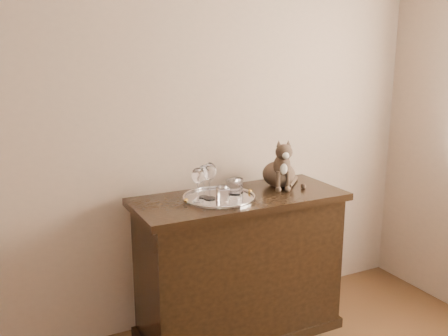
{
  "coord_description": "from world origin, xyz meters",
  "views": [
    {
      "loc": [
        -0.67,
        -0.41,
        1.66
      ],
      "look_at": [
        0.51,
        1.95,
        1.02
      ],
      "focal_mm": 40.0,
      "sensor_mm": 36.0,
      "label": 1
    }
  ],
  "objects_px": {
    "wine_glass_c": "(198,185)",
    "tumbler_c": "(236,186)",
    "tray": "(219,198)",
    "tumbler_a": "(233,189)",
    "wine_glass_a": "(204,181)",
    "cat": "(279,162)",
    "tumbler_b": "(223,195)",
    "wine_glass_d": "(210,181)",
    "sideboard": "(239,266)"
  },
  "relations": [
    {
      "from": "wine_glass_c",
      "to": "cat",
      "type": "relative_size",
      "value": 0.62
    },
    {
      "from": "wine_glass_a",
      "to": "tumbler_c",
      "type": "xyz_separation_m",
      "value": [
        0.2,
        -0.01,
        -0.05
      ]
    },
    {
      "from": "tray",
      "to": "tumbler_a",
      "type": "xyz_separation_m",
      "value": [
        0.07,
        -0.03,
        0.05
      ]
    },
    {
      "from": "wine_glass_a",
      "to": "wine_glass_d",
      "type": "relative_size",
      "value": 0.89
    },
    {
      "from": "tumbler_c",
      "to": "wine_glass_a",
      "type": "bearing_deg",
      "value": 177.78
    },
    {
      "from": "tumbler_c",
      "to": "sideboard",
      "type": "bearing_deg",
      "value": -83.41
    },
    {
      "from": "wine_glass_d",
      "to": "tumbler_b",
      "type": "bearing_deg",
      "value": -67.29
    },
    {
      "from": "wine_glass_a",
      "to": "cat",
      "type": "height_order",
      "value": "cat"
    },
    {
      "from": "tumbler_a",
      "to": "tumbler_b",
      "type": "bearing_deg",
      "value": -149.99
    },
    {
      "from": "tumbler_a",
      "to": "tumbler_b",
      "type": "distance_m",
      "value": 0.1
    },
    {
      "from": "tray",
      "to": "wine_glass_d",
      "type": "xyz_separation_m",
      "value": [
        -0.06,
        0.0,
        0.11
      ]
    },
    {
      "from": "wine_glass_a",
      "to": "tray",
      "type": "bearing_deg",
      "value": -28.33
    },
    {
      "from": "sideboard",
      "to": "tumbler_a",
      "type": "distance_m",
      "value": 0.49
    },
    {
      "from": "tray",
      "to": "wine_glass_c",
      "type": "distance_m",
      "value": 0.16
    },
    {
      "from": "tumbler_c",
      "to": "cat",
      "type": "distance_m",
      "value": 0.33
    },
    {
      "from": "tray",
      "to": "tumbler_c",
      "type": "relative_size",
      "value": 4.77
    },
    {
      "from": "tumbler_b",
      "to": "tumbler_c",
      "type": "relative_size",
      "value": 0.98
    },
    {
      "from": "sideboard",
      "to": "wine_glass_c",
      "type": "xyz_separation_m",
      "value": [
        -0.26,
        -0.01,
        0.53
      ]
    },
    {
      "from": "wine_glass_a",
      "to": "wine_glass_c",
      "type": "relative_size",
      "value": 0.98
    },
    {
      "from": "sideboard",
      "to": "cat",
      "type": "height_order",
      "value": "cat"
    },
    {
      "from": "wine_glass_a",
      "to": "tumbler_b",
      "type": "xyz_separation_m",
      "value": [
        0.06,
        -0.12,
        -0.05
      ]
    },
    {
      "from": "tray",
      "to": "tumbler_a",
      "type": "height_order",
      "value": "tumbler_a"
    },
    {
      "from": "wine_glass_a",
      "to": "wine_glass_c",
      "type": "bearing_deg",
      "value": -137.41
    },
    {
      "from": "tumbler_a",
      "to": "wine_glass_c",
      "type": "bearing_deg",
      "value": 173.59
    },
    {
      "from": "sideboard",
      "to": "wine_glass_c",
      "type": "height_order",
      "value": "wine_glass_c"
    },
    {
      "from": "wine_glass_d",
      "to": "sideboard",
      "type": "bearing_deg",
      "value": -0.72
    },
    {
      "from": "wine_glass_a",
      "to": "wine_glass_d",
      "type": "bearing_deg",
      "value": -63.43
    },
    {
      "from": "wine_glass_c",
      "to": "wine_glass_d",
      "type": "distance_m",
      "value": 0.08
    },
    {
      "from": "tray",
      "to": "tumbler_c",
      "type": "xyz_separation_m",
      "value": [
        0.12,
        0.03,
        0.05
      ]
    },
    {
      "from": "wine_glass_a",
      "to": "tumbler_b",
      "type": "relative_size",
      "value": 2.19
    },
    {
      "from": "sideboard",
      "to": "tumbler_b",
      "type": "xyz_separation_m",
      "value": [
        -0.15,
        -0.08,
        0.47
      ]
    },
    {
      "from": "wine_glass_c",
      "to": "tumbler_c",
      "type": "height_order",
      "value": "wine_glass_c"
    },
    {
      "from": "wine_glass_d",
      "to": "tumbler_a",
      "type": "xyz_separation_m",
      "value": [
        0.13,
        -0.04,
        -0.05
      ]
    },
    {
      "from": "wine_glass_c",
      "to": "tumbler_b",
      "type": "relative_size",
      "value": 2.25
    },
    {
      "from": "sideboard",
      "to": "tumbler_b",
      "type": "relative_size",
      "value": 14.59
    },
    {
      "from": "tray",
      "to": "wine_glass_d",
      "type": "relative_size",
      "value": 1.98
    },
    {
      "from": "wine_glass_a",
      "to": "cat",
      "type": "bearing_deg",
      "value": 3.88
    },
    {
      "from": "tray",
      "to": "wine_glass_a",
      "type": "xyz_separation_m",
      "value": [
        -0.07,
        0.04,
        0.09
      ]
    },
    {
      "from": "tray",
      "to": "wine_glass_a",
      "type": "bearing_deg",
      "value": 151.67
    },
    {
      "from": "sideboard",
      "to": "tray",
      "type": "xyz_separation_m",
      "value": [
        -0.13,
        -0.0,
        0.43
      ]
    },
    {
      "from": "cat",
      "to": "tumbler_c",
      "type": "bearing_deg",
      "value": -152.45
    },
    {
      "from": "cat",
      "to": "wine_glass_d",
      "type": "bearing_deg",
      "value": -151.85
    },
    {
      "from": "tumbler_a",
      "to": "cat",
      "type": "height_order",
      "value": "cat"
    },
    {
      "from": "wine_glass_d",
      "to": "tumbler_c",
      "type": "xyz_separation_m",
      "value": [
        0.18,
        0.03,
        -0.06
      ]
    },
    {
      "from": "tumbler_b",
      "to": "tumbler_c",
      "type": "bearing_deg",
      "value": 39.14
    },
    {
      "from": "wine_glass_c",
      "to": "cat",
      "type": "bearing_deg",
      "value": 8.59
    },
    {
      "from": "wine_glass_d",
      "to": "cat",
      "type": "relative_size",
      "value": 0.68
    },
    {
      "from": "tumbler_b",
      "to": "cat",
      "type": "xyz_separation_m",
      "value": [
        0.45,
        0.16,
        0.1
      ]
    },
    {
      "from": "tray",
      "to": "sideboard",
      "type": "bearing_deg",
      "value": 0.26
    },
    {
      "from": "wine_glass_c",
      "to": "tumbler_c",
      "type": "bearing_deg",
      "value": 9.57
    }
  ]
}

